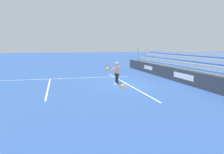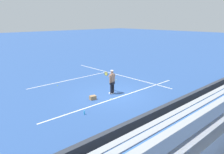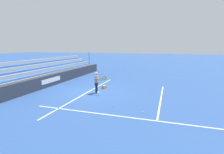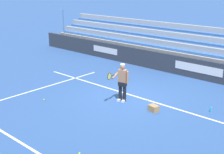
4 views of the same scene
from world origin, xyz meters
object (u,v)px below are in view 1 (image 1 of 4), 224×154
at_px(tennis_ball_stray_back, 83,80).
at_px(tennis_ball_far_left, 60,80).
at_px(tennis_player, 117,73).
at_px(ball_box_cardboard, 123,87).
at_px(tennis_ball_by_box, 130,85).
at_px(tennis_ball_toward_net, 60,92).
at_px(water_bottle, 154,91).

xyz_separation_m(tennis_ball_stray_back, tennis_ball_far_left, (0.51, 1.93, 0.00)).
height_order(tennis_ball_stray_back, tennis_ball_far_left, same).
height_order(tennis_player, tennis_ball_stray_back, tennis_player).
height_order(ball_box_cardboard, tennis_ball_stray_back, ball_box_cardboard).
distance_m(ball_box_cardboard, tennis_ball_by_box, 1.20).
height_order(tennis_ball_by_box, tennis_ball_toward_net, same).
xyz_separation_m(tennis_ball_by_box, tennis_ball_toward_net, (-1.09, 5.13, 0.00)).
relative_size(tennis_ball_far_left, water_bottle, 0.30).
relative_size(tennis_ball_by_box, tennis_ball_toward_net, 1.00).
distance_m(tennis_player, tennis_ball_far_left, 5.38).
xyz_separation_m(ball_box_cardboard, tennis_ball_by_box, (0.89, -0.81, -0.10)).
relative_size(tennis_ball_by_box, tennis_ball_stray_back, 1.00).
bearing_deg(tennis_ball_stray_back, water_bottle, -148.09).
bearing_deg(tennis_ball_by_box, tennis_ball_stray_back, 41.85).
height_order(tennis_ball_far_left, tennis_ball_toward_net, same).
bearing_deg(tennis_ball_toward_net, tennis_ball_by_box, -78.03).
bearing_deg(tennis_player, tennis_ball_by_box, -136.00).
bearing_deg(ball_box_cardboard, tennis_ball_stray_back, 27.92).
xyz_separation_m(tennis_ball_toward_net, water_bottle, (-1.60, -5.85, 0.08)).
distance_m(tennis_ball_far_left, water_bottle, 8.85).
bearing_deg(tennis_ball_stray_back, tennis_ball_toward_net, 156.48).
relative_size(tennis_player, tennis_ball_stray_back, 25.98).
bearing_deg(tennis_ball_by_box, ball_box_cardboard, 137.61).
xyz_separation_m(tennis_ball_by_box, tennis_ball_stray_back, (3.50, 3.13, 0.00)).
bearing_deg(tennis_ball_toward_net, tennis_ball_stray_back, -23.52).
bearing_deg(tennis_ball_stray_back, tennis_ball_by_box, -138.15).
height_order(ball_box_cardboard, tennis_ball_by_box, ball_box_cardboard).
xyz_separation_m(ball_box_cardboard, tennis_ball_far_left, (4.90, 4.25, -0.10)).
distance_m(tennis_player, tennis_ball_by_box, 1.45).
height_order(tennis_player, water_bottle, tennis_player).
xyz_separation_m(tennis_ball_stray_back, water_bottle, (-6.19, -3.85, 0.08)).
distance_m(ball_box_cardboard, water_bottle, 2.36).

